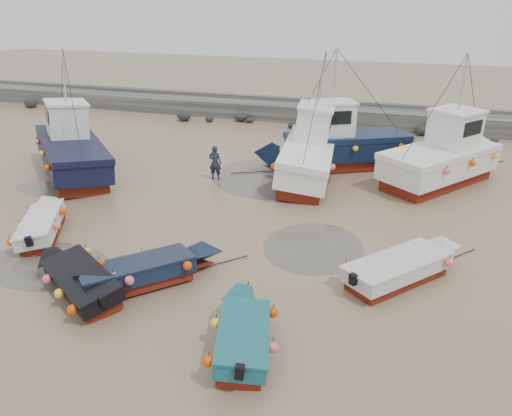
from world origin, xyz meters
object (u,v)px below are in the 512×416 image
Objects in this scene: cabin_boat_2 at (336,144)px; cabin_boat_3 at (447,156)px; dinghy_3 at (406,264)px; cabin_boat_1 at (306,151)px; dinghy_4 at (80,275)px; dinghy_1 at (149,268)px; dinghy_0 at (45,220)px; cabin_boat_0 at (68,148)px; dinghy_2 at (242,328)px; person at (216,179)px.

cabin_boat_3 is (5.57, -0.49, 0.00)m from cabin_boat_2.
dinghy_3 is 10.52m from cabin_boat_1.
dinghy_1 is at bearing -28.21° from dinghy_4.
dinghy_0 is 0.59× the size of cabin_boat_2.
dinghy_1 is at bearing -89.30° from cabin_boat_3.
dinghy_4 is 12.38m from cabin_boat_0.
dinghy_4 is 0.60× the size of cabin_boat_3.
cabin_boat_2 is (-0.16, 15.66, 0.79)m from dinghy_2.
dinghy_3 is at bearing -66.10° from cabin_boat_1.
cabin_boat_0 is (-7.62, 9.72, 0.76)m from dinghy_4.
cabin_boat_1 reaches higher than dinghy_2.
dinghy_1 is 2.71× the size of person.
dinghy_3 is at bearing 62.94° from dinghy_1.
cabin_boat_0 is at bearing 81.65° from cabin_boat_2.
cabin_boat_1 is at bearing 21.62° from dinghy_0.
dinghy_4 is 18.06m from cabin_boat_3.
dinghy_3 is at bearing -63.51° from cabin_boat_0.
dinghy_2 is at bearing 152.01° from cabin_boat_2.
dinghy_0 is at bearing -137.23° from cabin_boat_1.
person is at bearing -176.56° from dinghy_3.
cabin_boat_1 reaches higher than person.
cabin_boat_1 and cabin_boat_2 have the same top height.
dinghy_2 is 0.98× the size of dinghy_4.
dinghy_4 is 2.87× the size of person.
dinghy_1 is 12.11m from cabin_boat_1.
dinghy_4 is at bearing -118.64° from dinghy_3.
cabin_boat_0 is 12.42m from cabin_boat_1.
dinghy_2 is at bearing 109.74° from person.
dinghy_4 is (-5.81, 1.05, -0.01)m from dinghy_2.
cabin_boat_0 and cabin_boat_3 have the same top height.
dinghy_4 is at bearing -115.95° from cabin_boat_1.
dinghy_1 is 8.40m from dinghy_3.
cabin_boat_2 is 5.59m from cabin_boat_3.
cabin_boat_1 is at bearing -133.25° from cabin_boat_3.
dinghy_3 is 18.39m from cabin_boat_0.
cabin_boat_3 is at bearing 8.00° from dinghy_0.
cabin_boat_1 and cabin_boat_3 have the same top height.
cabin_boat_0 reaches higher than person.
dinghy_1 is at bearing -109.09° from cabin_boat_1.
cabin_boat_1 reaches higher than dinghy_1.
dinghy_1 is at bearing -47.97° from dinghy_0.
dinghy_2 is at bearing -73.42° from cabin_boat_3.
cabin_boat_1 is (-5.40, 8.99, 0.79)m from dinghy_3.
dinghy_3 is (3.98, 4.90, -0.02)m from dinghy_2.
dinghy_0 is 1.10× the size of dinghy_1.
cabin_boat_1 reaches higher than dinghy_0.
cabin_boat_3 is at bearing -169.53° from person.
cabin_boat_2 is 5.06× the size of person.
dinghy_2 is 13.29m from person.
dinghy_4 is 0.50× the size of cabin_boat_1.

